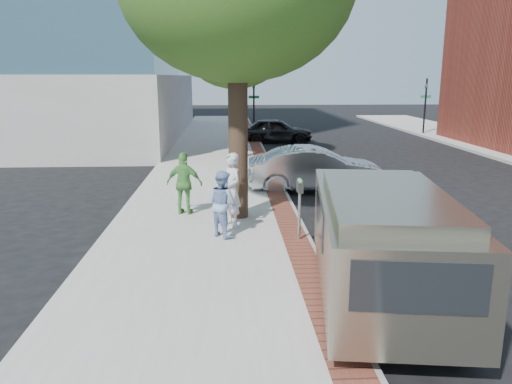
{
  "coord_description": "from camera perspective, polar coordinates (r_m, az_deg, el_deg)",
  "views": [
    {
      "loc": [
        -0.89,
        -11.4,
        3.92
      ],
      "look_at": [
        -0.21,
        0.31,
        1.2
      ],
      "focal_mm": 35.0,
      "sensor_mm": 36.0,
      "label": 1
    }
  ],
  "objects": [
    {
      "name": "signal_far",
      "position": [
        36.03,
        18.79,
        9.72
      ],
      "size": [
        0.7,
        0.15,
        3.8
      ],
      "color": "black",
      "rests_on": "ground"
    },
    {
      "name": "van",
      "position": [
        9.26,
        13.96,
        -4.91
      ],
      "size": [
        2.86,
        5.8,
        2.06
      ],
      "rotation": [
        0.0,
        0.0,
        -0.14
      ],
      "color": "gray",
      "rests_on": "ground"
    },
    {
      "name": "sidewalk",
      "position": [
        19.79,
        -5.02,
        1.8
      ],
      "size": [
        5.0,
        60.0,
        0.15
      ],
      "primitive_type": "cube",
      "color": "#9E9991",
      "rests_on": "ground"
    },
    {
      "name": "ground",
      "position": [
        12.09,
        1.09,
        -5.87
      ],
      "size": [
        120.0,
        120.0,
        0.0
      ],
      "primitive_type": "plane",
      "color": "black",
      "rests_on": "ground"
    },
    {
      "name": "parking_meter",
      "position": [
        11.63,
        5.02,
        -0.5
      ],
      "size": [
        0.12,
        0.32,
        1.47
      ],
      "color": "gray",
      "rests_on": "sidewalk"
    },
    {
      "name": "curb",
      "position": [
        19.88,
        2.35,
        1.89
      ],
      "size": [
        0.1,
        60.0,
        0.15
      ],
      "primitive_type": "cube",
      "color": "gray",
      "rests_on": "ground"
    },
    {
      "name": "person_gray",
      "position": [
        12.72,
        -2.82,
        0.23
      ],
      "size": [
        0.73,
        0.83,
        1.9
      ],
      "primitive_type": "imported",
      "rotation": [
        0.0,
        0.0,
        -1.08
      ],
      "color": "silver",
      "rests_on": "sidewalk"
    },
    {
      "name": "tree_far",
      "position": [
        23.45,
        -2.45,
        16.42
      ],
      "size": [
        4.8,
        4.8,
        7.14
      ],
      "color": "black",
      "rests_on": "sidewalk"
    },
    {
      "name": "brick_strip",
      "position": [
        19.83,
        1.35,
        2.11
      ],
      "size": [
        0.6,
        60.0,
        0.01
      ],
      "primitive_type": "cube",
      "color": "brown",
      "rests_on": "sidewalk"
    },
    {
      "name": "office_base",
      "position": [
        35.58,
        -23.5,
        8.9
      ],
      "size": [
        18.2,
        22.2,
        4.0
      ],
      "primitive_type": "cube",
      "color": "gray",
      "rests_on": "ground"
    },
    {
      "name": "person_green",
      "position": [
        14.0,
        -8.18,
        0.97
      ],
      "size": [
        1.09,
        0.65,
        1.75
      ],
      "primitive_type": "imported",
      "rotation": [
        0.0,
        0.0,
        2.91
      ],
      "color": "#529B46",
      "rests_on": "sidewalk"
    },
    {
      "name": "bg_car",
      "position": [
        30.41,
        2.33,
        7.05
      ],
      "size": [
        4.48,
        2.07,
        1.49
      ],
      "primitive_type": "imported",
      "rotation": [
        0.0,
        0.0,
        1.5
      ],
      "color": "black",
      "rests_on": "ground"
    },
    {
      "name": "sedan_silver",
      "position": [
        17.45,
        6.86,
        2.58
      ],
      "size": [
        4.77,
        1.83,
        1.55
      ],
      "primitive_type": "imported",
      "rotation": [
        0.0,
        0.0,
        1.53
      ],
      "color": "#BABBC1",
      "rests_on": "ground"
    },
    {
      "name": "signal_near",
      "position": [
        33.49,
        -0.25,
        10.2
      ],
      "size": [
        0.7,
        0.15,
        3.8
      ],
      "color": "black",
      "rests_on": "ground"
    },
    {
      "name": "person_officer",
      "position": [
        11.97,
        -3.85,
        -1.32
      ],
      "size": [
        0.97,
        0.99,
        1.61
      ],
      "primitive_type": "imported",
      "rotation": [
        0.0,
        0.0,
        2.29
      ],
      "color": "#819AC7",
      "rests_on": "sidewalk"
    }
  ]
}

